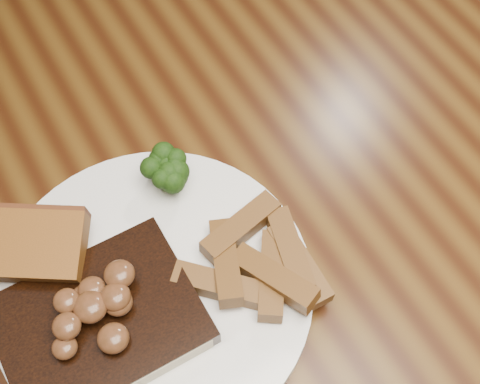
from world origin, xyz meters
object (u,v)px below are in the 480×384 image
object	(u,v)px
potato_wedges	(240,257)
chair_far	(68,10)
plate	(154,289)
garlic_bread	(27,256)
dining_table	(238,259)
steak	(100,323)

from	to	relation	value
potato_wedges	chair_far	bearing A→B (deg)	86.23
plate	potato_wedges	world-z (taller)	potato_wedges
chair_far	garlic_bread	bearing A→B (deg)	83.55
dining_table	steak	size ratio (longest dim) A/B	10.49
chair_far	plate	bearing A→B (deg)	93.16
garlic_bread	chair_far	bearing A→B (deg)	102.27
plate	chair_far	bearing A→B (deg)	79.13
dining_table	plate	size ratio (longest dim) A/B	6.07
chair_far	steak	bearing A→B (deg)	88.71
dining_table	garlic_bread	size ratio (longest dim) A/B	15.61
plate	garlic_bread	bearing A→B (deg)	137.62
dining_table	garlic_bread	bearing A→B (deg)	166.27
plate	steak	size ratio (longest dim) A/B	1.73
garlic_bread	potato_wedges	world-z (taller)	potato_wedges
dining_table	garlic_bread	xyz separation A→B (m)	(-0.18, 0.04, 0.12)
dining_table	steak	distance (m)	0.19
chair_far	potato_wedges	world-z (taller)	chair_far
chair_far	plate	xyz separation A→B (m)	(-0.11, -0.58, 0.23)
plate	steak	distance (m)	0.05
chair_far	steak	distance (m)	0.67
chair_far	plate	world-z (taller)	chair_far
steak	potato_wedges	bearing A→B (deg)	-2.70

